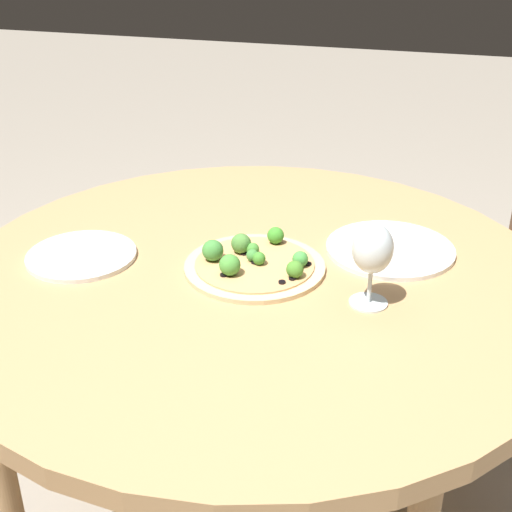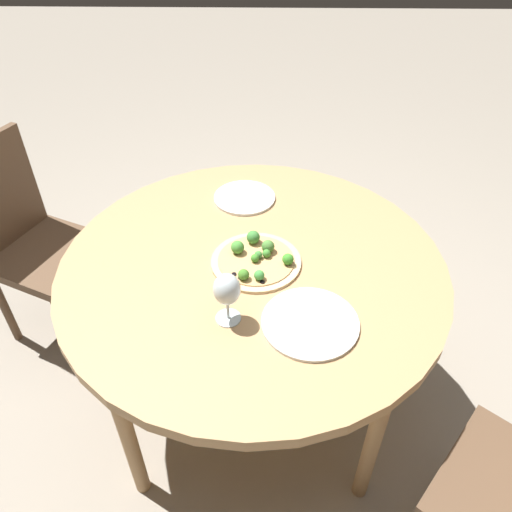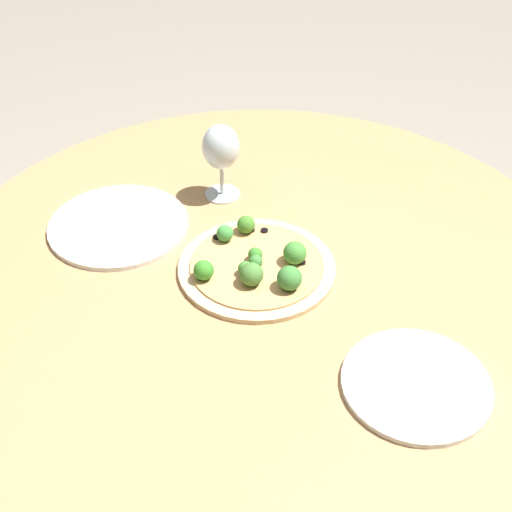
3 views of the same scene
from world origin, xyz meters
The scene contains 5 objects.
dining_table centered at (0.00, 0.00, 0.67)m, with size 1.23×1.23×0.73m.
pizza centered at (0.01, 0.00, 0.74)m, with size 0.29×0.29×0.06m.
wine_glass centered at (-0.06, -0.24, 0.84)m, with size 0.08×0.08×0.16m.
plate_near centered at (0.17, -0.26, 0.73)m, with size 0.27×0.27×0.01m.
plate_far centered at (-0.04, 0.36, 0.73)m, with size 0.23×0.23×0.01m.
Camera 1 is at (-1.21, -0.35, 1.42)m, focal length 50.00 mm.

